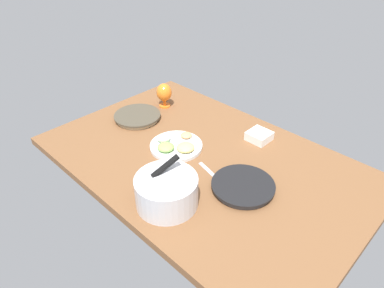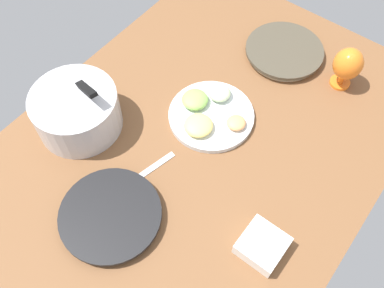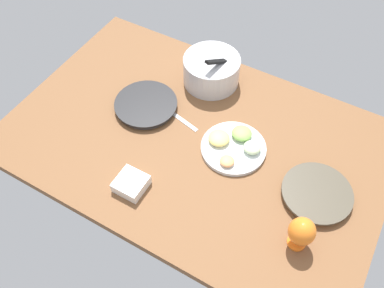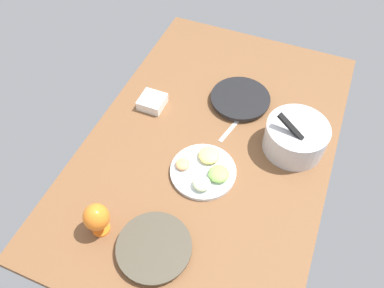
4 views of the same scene
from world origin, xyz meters
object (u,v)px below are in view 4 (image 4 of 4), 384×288
Objects in this scene: mixing_bowl at (296,137)px; square_bowl_white at (152,101)px; fruit_platter at (205,170)px; hurricane_glass_orange at (97,218)px; dinner_plate_left at (240,99)px; dinner_plate_right at (154,248)px.

mixing_bowl reaches higher than square_bowl_white.
fruit_platter reaches higher than square_bowl_white.
mixing_bowl is at bearing 138.65° from hurricane_glass_orange.
square_bowl_white is at bearing -171.20° from hurricane_glass_orange.
fruit_platter is 1.80× the size of hurricane_glass_orange.
mixing_bowl is 0.96× the size of fruit_platter.
dinner_plate_left is 82.54cm from dinner_plate_right.
fruit_platter is at bearing 172.67° from dinner_plate_right.
hurricane_glass_orange is (0.31, -21.89, 7.58)cm from dinner_plate_right.
hurricane_glass_orange is at bearing -35.11° from fruit_platter.
fruit_platter is (27.06, -30.55, -5.41)cm from mixing_bowl.
fruit_platter is at bearing 54.17° from square_bowl_white.
hurricane_glass_orange reaches higher than dinner_plate_left.
mixing_bowl is at bearing 151.35° from dinner_plate_right.
mixing_bowl is at bearing 90.46° from square_bowl_white.
dinner_plate_left is 1.87× the size of hurricane_glass_orange.
square_bowl_white is (-26.52, -36.72, 0.79)cm from fruit_platter.
hurricane_glass_orange is at bearing -18.56° from dinner_plate_left.
dinner_plate_left is 87.50cm from hurricane_glass_orange.
dinner_plate_left is 1.04× the size of dinner_plate_right.
hurricane_glass_orange is at bearing 8.80° from square_bowl_white.
dinner_plate_left is 44.62cm from fruit_platter.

